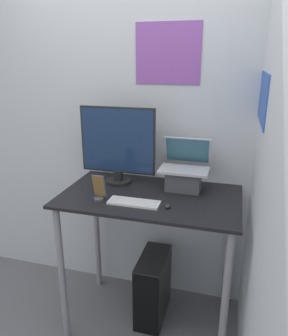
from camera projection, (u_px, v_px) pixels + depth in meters
The scene contains 9 objects.
wall_back at pixel (165, 137), 2.41m from camera, with size 6.00×0.06×2.60m.
wall_side_right at pixel (267, 181), 1.55m from camera, with size 0.06×6.00×2.60m.
desk at pixel (150, 220), 2.17m from camera, with size 1.15×0.68×1.01m.
laptop at pixel (184, 175), 2.17m from camera, with size 0.32×0.26×0.34m.
monitor at pixel (118, 147), 2.25m from camera, with size 0.53×0.18×0.53m.
keyboard at pixel (134, 202), 1.99m from camera, with size 0.32×0.11×0.02m.
mouse at pixel (168, 206), 1.93m from camera, with size 0.03×0.05×0.02m.
cell_phone at pixel (99, 191), 2.02m from camera, with size 0.08×0.07×0.17m.
computer_tower at pixel (153, 287), 2.42m from camera, with size 0.19×0.41×0.50m.
Camera 1 is at (0.49, -1.55, 1.85)m, focal length 35.00 mm.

